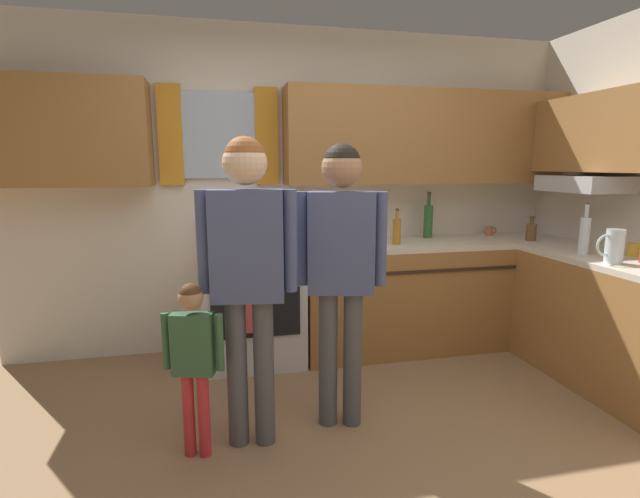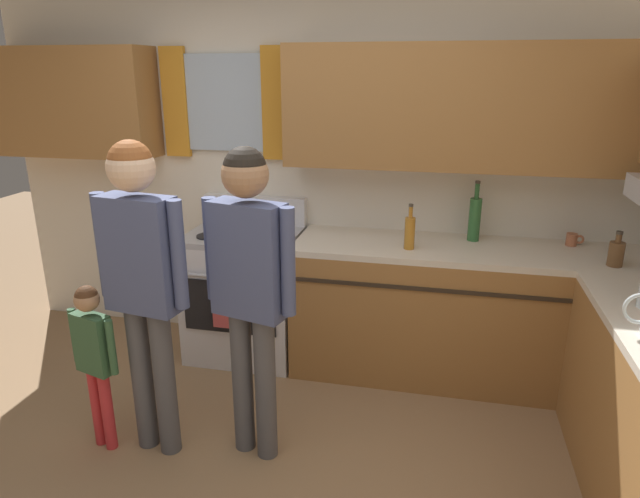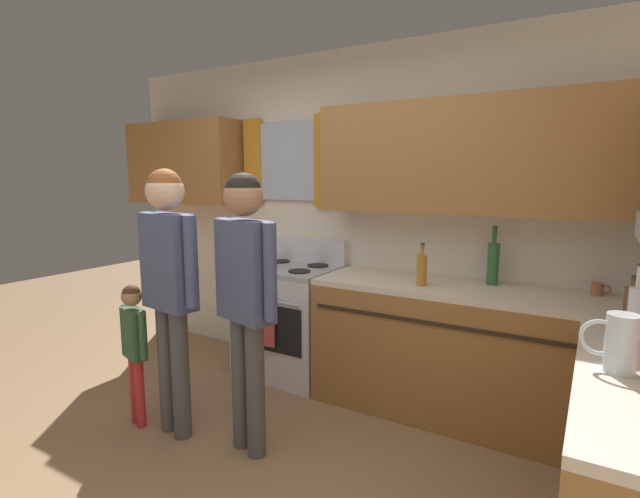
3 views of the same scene
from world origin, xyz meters
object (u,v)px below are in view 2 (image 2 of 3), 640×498
object	(u,v)px
stove_oven	(246,291)
cup_terracotta	(572,240)
bottle_squat_brown	(616,253)
adult_holding_child	(141,266)
bottle_oil_amber	(410,232)
bottle_wine_green	(475,218)
adult_in_plaid	(249,272)
small_child	(94,349)

from	to	relation	value
stove_oven	cup_terracotta	xyz separation A→B (m)	(2.14, 0.18, 0.47)
stove_oven	bottle_squat_brown	xyz separation A→B (m)	(2.30, -0.17, 0.51)
bottle_squat_brown	adult_holding_child	bearing A→B (deg)	-158.18
bottle_oil_amber	bottle_wine_green	xyz separation A→B (m)	(0.40, 0.27, 0.04)
bottle_wine_green	cup_terracotta	bearing A→B (deg)	2.08
cup_terracotta	adult_in_plaid	bearing A→B (deg)	-144.30
bottle_oil_amber	small_child	xyz separation A→B (m)	(-1.53, -1.08, -0.42)
bottle_squat_brown	adult_in_plaid	bearing A→B (deg)	-154.92
bottle_squat_brown	adult_holding_child	distance (m)	2.59
bottle_wine_green	small_child	distance (m)	2.40
stove_oven	adult_in_plaid	distance (m)	1.27
bottle_squat_brown	adult_in_plaid	size ratio (longest dim) A/B	0.13
stove_oven	cup_terracotta	bearing A→B (deg)	4.89
adult_holding_child	small_child	world-z (taller)	adult_holding_child
bottle_squat_brown	cup_terracotta	size ratio (longest dim) A/B	1.88
small_child	adult_in_plaid	bearing A→B (deg)	9.62
adult_in_plaid	bottle_oil_amber	bearing A→B (deg)	52.95
bottle_oil_amber	bottle_squat_brown	bearing A→B (deg)	-3.20
adult_holding_child	small_child	distance (m)	0.55
bottle_oil_amber	bottle_squat_brown	xyz separation A→B (m)	(1.16, -0.07, -0.03)
bottle_wine_green	adult_in_plaid	world-z (taller)	adult_in_plaid
stove_oven	small_child	xyz separation A→B (m)	(-0.40, -1.19, 0.12)
adult_holding_child	small_child	bearing A→B (deg)	-169.41
stove_oven	bottle_squat_brown	size ratio (longest dim) A/B	5.37
cup_terracotta	small_child	xyz separation A→B (m)	(-2.54, -1.37, -0.35)
bottle_oil_amber	bottle_wine_green	bearing A→B (deg)	34.26
cup_terracotta	bottle_squat_brown	bearing A→B (deg)	-66.34
adult_in_plaid	small_child	size ratio (longest dim) A/B	1.74
bottle_squat_brown	adult_holding_child	world-z (taller)	adult_holding_child
adult_holding_child	small_child	xyz separation A→B (m)	(-0.29, -0.05, -0.46)
bottle_oil_amber	small_child	bearing A→B (deg)	-144.73
stove_oven	bottle_oil_amber	size ratio (longest dim) A/B	3.85
bottle_wine_green	adult_in_plaid	xyz separation A→B (m)	(-1.11, -1.21, -0.02)
adult_holding_child	bottle_wine_green	bearing A→B (deg)	38.43
bottle_oil_amber	small_child	distance (m)	1.92
bottle_oil_amber	adult_holding_child	distance (m)	1.61
bottle_wine_green	bottle_oil_amber	bearing A→B (deg)	-145.74
stove_oven	small_child	bearing A→B (deg)	-108.37
adult_holding_child	bottle_squat_brown	bearing A→B (deg)	21.82
bottle_wine_green	bottle_squat_brown	world-z (taller)	bottle_wine_green
bottle_oil_amber	small_child	size ratio (longest dim) A/B	0.30
cup_terracotta	bottle_wine_green	bearing A→B (deg)	-177.92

